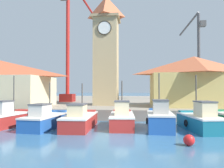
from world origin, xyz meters
The scene contains 13 objects.
ground_plane centered at (0.00, 0.00, 0.00)m, with size 300.00×300.00×0.00m, color #386689.
quay_wharf centered at (0.00, 27.01, 0.51)m, with size 120.00×40.00×1.02m, color gray.
fishing_boat_left_outer centered at (-8.91, 3.18, 0.70)m, with size 2.33×4.47×4.11m.
fishing_boat_left_inner centered at (-5.62, 2.73, 0.66)m, with size 2.32×4.93×3.51m.
fishing_boat_mid_left centered at (-2.99, 2.99, 0.66)m, with size 2.13×5.31×3.44m.
fishing_boat_center centered at (0.18, 3.62, 0.71)m, with size 2.08×4.83×3.66m.
fishing_boat_mid_right centered at (3.00, 3.04, 0.79)m, with size 1.95×4.23×4.21m.
fishing_boat_right_inner centered at (5.89, 3.11, 0.73)m, with size 2.60×4.82×4.05m.
clock_tower centered at (-2.42, 13.31, 8.21)m, with size 3.36×3.36×15.13m.
warehouse_right centered at (7.91, 12.69, 3.95)m, with size 10.08×7.13×5.73m.
port_crane_near centered at (12.69, 28.59, 7.28)m, with size 3.16×9.14×16.38m.
port_crane_far centered at (-9.23, 19.70, 8.64)m, with size 3.63×10.25×19.85m.
mooring_buoy centered at (4.07, -1.37, 0.30)m, with size 0.59×0.59×0.59m, color red.
Camera 1 is at (1.33, -13.32, 3.01)m, focal length 35.00 mm.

